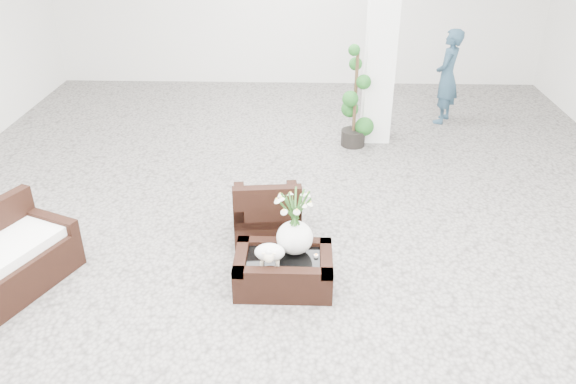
{
  "coord_description": "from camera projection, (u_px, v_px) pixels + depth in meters",
  "views": [
    {
      "loc": [
        0.16,
        -5.12,
        3.33
      ],
      "look_at": [
        0.0,
        -0.1,
        0.62
      ],
      "focal_mm": 35.41,
      "sensor_mm": 36.0,
      "label": 1
    }
  ],
  "objects": [
    {
      "name": "ground",
      "position": [
        288.0,
        238.0,
        6.09
      ],
      "size": [
        11.0,
        11.0,
        0.0
      ],
      "primitive_type": "plane",
      "color": "gray",
      "rests_on": "ground"
    },
    {
      "name": "shopper",
      "position": [
        447.0,
        77.0,
        8.78
      ],
      "size": [
        0.56,
        0.64,
        1.47
      ],
      "primitive_type": "imported",
      "rotation": [
        0.0,
        0.0,
        -2.06
      ],
      "color": "#284458",
      "rests_on": "ground"
    },
    {
      "name": "sheep_figurine",
      "position": [
        270.0,
        254.0,
        5.1
      ],
      "size": [
        0.28,
        0.23,
        0.21
      ],
      "primitive_type": "ellipsoid",
      "color": "white",
      "rests_on": "coffee_table"
    },
    {
      "name": "coffee_table",
      "position": [
        284.0,
        271.0,
        5.31
      ],
      "size": [
        0.9,
        0.6,
        0.31
      ],
      "primitive_type": "cube",
      "color": "black",
      "rests_on": "ground"
    },
    {
      "name": "topiary",
      "position": [
        355.0,
        97.0,
        7.95
      ],
      "size": [
        0.39,
        0.39,
        1.45
      ],
      "primitive_type": null,
      "color": "#184B18",
      "rests_on": "ground"
    },
    {
      "name": "planter_narcissus",
      "position": [
        295.0,
        215.0,
        5.13
      ],
      "size": [
        0.44,
        0.44,
        0.8
      ],
      "primitive_type": null,
      "color": "white",
      "rests_on": "coffee_table"
    },
    {
      "name": "tealight",
      "position": [
        316.0,
        256.0,
        5.24
      ],
      "size": [
        0.04,
        0.04,
        0.03
      ],
      "primitive_type": "cylinder",
      "color": "white",
      "rests_on": "coffee_table"
    },
    {
      "name": "armchair",
      "position": [
        267.0,
        206.0,
        5.97
      ],
      "size": [
        0.75,
        0.73,
        0.73
      ],
      "primitive_type": "cube",
      "rotation": [
        0.0,
        0.0,
        3.25
      ],
      "color": "black",
      "rests_on": "ground"
    },
    {
      "name": "column",
      "position": [
        383.0,
        19.0,
        7.69
      ],
      "size": [
        0.4,
        0.4,
        3.5
      ],
      "primitive_type": "cube",
      "color": "white",
      "rests_on": "ground"
    }
  ]
}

